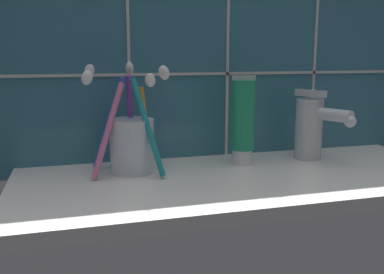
% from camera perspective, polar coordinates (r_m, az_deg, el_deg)
% --- Properties ---
extents(sink_counter, '(0.73, 0.30, 0.02)m').
position_cam_1_polar(sink_counter, '(0.70, 7.17, -5.84)').
color(sink_counter, silver).
rests_on(sink_counter, ground).
extents(tile_wall_backsplash, '(0.83, 0.02, 0.46)m').
position_cam_1_polar(tile_wall_backsplash, '(0.81, 3.34, 12.40)').
color(tile_wall_backsplash, '#336B7F').
rests_on(tile_wall_backsplash, ground).
extents(toothbrush_cup, '(0.14, 0.12, 0.18)m').
position_cam_1_polar(toothbrush_cup, '(0.70, -8.10, -0.46)').
color(toothbrush_cup, silver).
rests_on(toothbrush_cup, sink_counter).
extents(toothpaste_tube, '(0.04, 0.04, 0.15)m').
position_cam_1_polar(toothpaste_tube, '(0.75, 6.80, 2.17)').
color(toothpaste_tube, white).
rests_on(toothpaste_tube, sink_counter).
extents(sink_faucet, '(0.07, 0.12, 0.13)m').
position_cam_1_polar(sink_faucet, '(0.81, 15.73, 1.44)').
color(sink_faucet, silver).
rests_on(sink_faucet, sink_counter).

